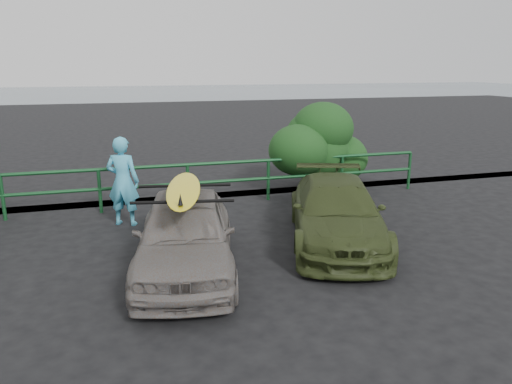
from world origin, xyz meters
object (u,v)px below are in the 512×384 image
(olive_vehicle, at_px, (336,212))
(surfboard, at_px, (184,189))
(guardrail, at_px, (145,188))
(sedan, at_px, (185,234))
(man, at_px, (123,181))

(olive_vehicle, bearing_deg, surfboard, -149.08)
(guardrail, bearing_deg, olive_vehicle, -44.89)
(sedan, bearing_deg, olive_vehicle, 22.34)
(surfboard, bearing_deg, man, 117.37)
(guardrail, bearing_deg, man, -115.82)
(man, xyz_separation_m, surfboard, (0.86, -2.85, 0.45))
(guardrail, distance_m, man, 1.23)
(guardrail, xyz_separation_m, olive_vehicle, (3.29, -3.28, 0.07))
(sedan, relative_size, man, 2.04)
(guardrail, height_order, olive_vehicle, olive_vehicle)
(guardrail, distance_m, surfboard, 4.00)
(guardrail, bearing_deg, surfboard, -84.82)
(sedan, bearing_deg, man, 117.37)
(olive_vehicle, distance_m, man, 4.42)
(guardrail, distance_m, olive_vehicle, 4.65)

